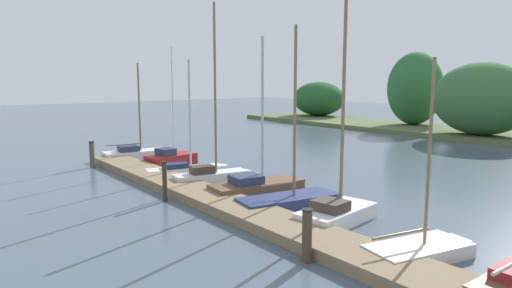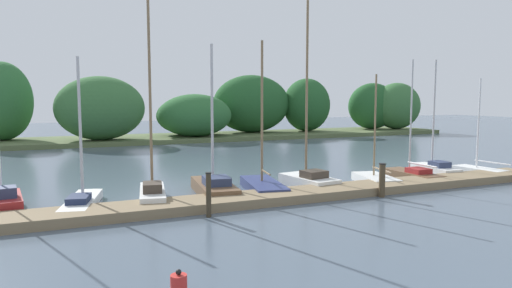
{
  "view_description": "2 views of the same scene",
  "coord_description": "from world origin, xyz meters",
  "views": [
    {
      "loc": [
        11.74,
        5.26,
        4.65
      ],
      "look_at": [
        -1.71,
        15.7,
        2.2
      ],
      "focal_mm": 31.48,
      "sensor_mm": 36.0,
      "label": 1
    },
    {
      "loc": [
        -8.3,
        -2.0,
        4.1
      ],
      "look_at": [
        -0.12,
        16.92,
        2.01
      ],
      "focal_mm": 32.07,
      "sensor_mm": 36.0,
      "label": 2
    }
  ],
  "objects": [
    {
      "name": "sailboat_8",
      "position": [
        8.0,
        15.85,
        0.29
      ],
      "size": [
        1.25,
        3.58,
        6.0
      ],
      "rotation": [
        0.0,
        0.0,
        1.55
      ],
      "color": "brown",
      "rests_on": "ground"
    },
    {
      "name": "sailboat_10",
      "position": [
        12.31,
        15.58,
        0.26
      ],
      "size": [
        1.29,
        3.3,
        5.12
      ],
      "rotation": [
        0.0,
        0.0,
        1.65
      ],
      "color": "white",
      "rests_on": "ground"
    },
    {
      "name": "sailboat_1",
      "position": [
        -10.31,
        16.52,
        0.38
      ],
      "size": [
        1.58,
        2.97,
        6.39
      ],
      "rotation": [
        0.0,
        0.0,
        1.68
      ],
      "color": "maroon",
      "rests_on": "ground"
    },
    {
      "name": "sailboat_4",
      "position": [
        -2.35,
        16.32,
        0.37
      ],
      "size": [
        1.8,
        4.22,
        6.34
      ],
      "rotation": [
        0.0,
        0.0,
        1.46
      ],
      "color": "brown",
      "rests_on": "ground"
    },
    {
      "name": "sailboat_5",
      "position": [
        -0.14,
        16.14,
        0.31
      ],
      "size": [
        1.97,
        4.11,
        6.56
      ],
      "rotation": [
        0.0,
        0.0,
        1.4
      ],
      "color": "navy",
      "rests_on": "ground"
    },
    {
      "name": "sailboat_6",
      "position": [
        2.14,
        16.12,
        0.45
      ],
      "size": [
        1.76,
        3.32,
        8.43
      ],
      "rotation": [
        0.0,
        0.0,
        1.71
      ],
      "color": "white",
      "rests_on": "ground"
    },
    {
      "name": "sailboat_7",
      "position": [
        5.52,
        15.61,
        0.26
      ],
      "size": [
        1.84,
        3.16,
        5.21
      ],
      "rotation": [
        0.0,
        0.0,
        1.36
      ],
      "color": "white",
      "rests_on": "ground"
    },
    {
      "name": "channel_buoy_0",
      "position": [
        -6.17,
        6.93,
        0.25
      ],
      "size": [
        0.35,
        0.35,
        0.6
      ],
      "color": "red",
      "rests_on": "ground"
    },
    {
      "name": "mooring_piling_2",
      "position": [
        3.87,
        13.01,
        0.71
      ],
      "size": [
        0.29,
        0.29,
        1.41
      ],
      "color": "#4C3D28",
      "rests_on": "ground"
    },
    {
      "name": "mooring_piling_1",
      "position": [
        -3.68,
        12.79,
        0.79
      ],
      "size": [
        0.21,
        0.21,
        1.56
      ],
      "color": "#3D3323",
      "rests_on": "ground"
    },
    {
      "name": "dock_pier",
      "position": [
        0.0,
        14.09,
        0.17
      ],
      "size": [
        27.65,
        1.8,
        0.35
      ],
      "color": "#847051",
      "rests_on": "ground"
    },
    {
      "name": "sailboat_3",
      "position": [
        -5.03,
        15.83,
        0.47
      ],
      "size": [
        1.5,
        3.67,
        7.93
      ],
      "rotation": [
        0.0,
        0.0,
        1.4
      ],
      "color": "white",
      "rests_on": "ground"
    },
    {
      "name": "far_shore",
      "position": [
        4.21,
        42.05,
        2.77
      ],
      "size": [
        63.81,
        9.12,
        7.22
      ],
      "color": "#56663D",
      "rests_on": "ground"
    },
    {
      "name": "sailboat_2",
      "position": [
        -7.62,
        15.97,
        0.31
      ],
      "size": [
        1.79,
        4.13,
        5.61
      ],
      "rotation": [
        0.0,
        0.0,
        1.34
      ],
      "color": "white",
      "rests_on": "ground"
    },
    {
      "name": "sailboat_9",
      "position": [
        10.08,
        16.47,
        0.36
      ],
      "size": [
        1.4,
        3.32,
        6.09
      ],
      "rotation": [
        0.0,
        0.0,
        1.46
      ],
      "color": "white",
      "rests_on": "ground"
    }
  ]
}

